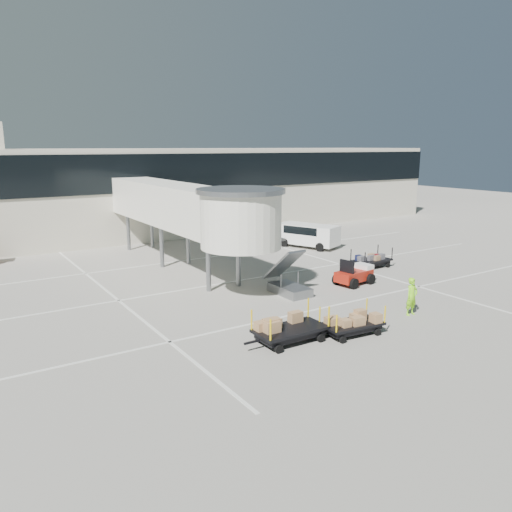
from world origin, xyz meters
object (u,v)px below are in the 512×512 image
object	(u,v)px
baggage_tug	(355,275)
ground_worker	(412,296)
suitcase_cart	(372,261)
box_cart_far	(292,330)
minivan	(307,233)
box_cart_near	(353,324)

from	to	relation	value
baggage_tug	ground_worker	bearing A→B (deg)	-113.81
suitcase_cart	box_cart_far	bearing A→B (deg)	-150.96
minivan	suitcase_cart	bearing A→B (deg)	-117.48
suitcase_cart	box_cart_far	world-z (taller)	box_cart_far
suitcase_cart	box_cart_far	xyz separation A→B (m)	(-12.70, -7.86, 0.09)
box_cart_near	box_cart_far	bearing A→B (deg)	170.63
baggage_tug	suitcase_cart	world-z (taller)	baggage_tug
baggage_tug	box_cart_far	distance (m)	10.32
box_cart_far	suitcase_cart	bearing A→B (deg)	31.91
box_cart_far	minivan	bearing A→B (deg)	50.17
baggage_tug	box_cart_near	distance (m)	8.56
box_cart_far	ground_worker	xyz separation A→B (m)	(7.18, -0.27, 0.38)
box_cart_near	ground_worker	bearing A→B (deg)	11.21
baggage_tug	ground_worker	xyz separation A→B (m)	(-1.61, -5.69, 0.37)
box_cart_near	minivan	xyz separation A→B (m)	(10.64, 16.79, 0.61)
box_cart_far	baggage_tug	bearing A→B (deg)	31.85
baggage_tug	suitcase_cart	bearing A→B (deg)	23.82
box_cart_near	box_cart_far	world-z (taller)	box_cart_far
box_cart_far	ground_worker	distance (m)	7.19
baggage_tug	ground_worker	size ratio (longest dim) A/B	1.37
baggage_tug	box_cart_far	bearing A→B (deg)	-156.37
box_cart_far	minivan	xyz separation A→B (m)	(13.47, 16.05, 0.57)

